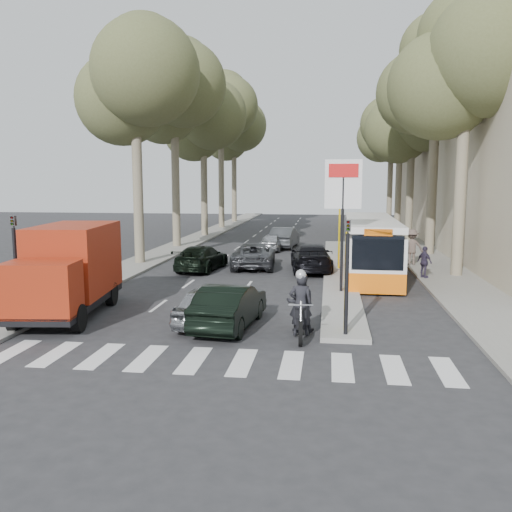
{
  "coord_description": "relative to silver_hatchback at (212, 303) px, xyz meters",
  "views": [
    {
      "loc": [
        2.68,
        -17.53,
        4.73
      ],
      "look_at": [
        -0.32,
        4.81,
        1.6
      ],
      "focal_mm": 38.0,
      "sensor_mm": 36.0,
      "label": 1
    }
  ],
  "objects": [
    {
      "name": "queue_car_d",
      "position": [
        0.68,
        21.14,
        0.04
      ],
      "size": [
        1.96,
        4.58,
        1.47
      ],
      "primitive_type": "imported",
      "rotation": [
        0.0,
        0.0,
        3.05
      ],
      "color": "#494C51",
      "rests_on": "ground"
    },
    {
      "name": "tree_r_b",
      "position": [
        10.33,
        18.38,
        10.73
      ],
      "size": [
        7.4,
        7.2,
        15.27
      ],
      "color": "#6B604C",
      "rests_on": "ground"
    },
    {
      "name": "tree_l_a",
      "position": [
        -6.77,
        12.38,
        9.69
      ],
      "size": [
        7.4,
        7.2,
        14.1
      ],
      "color": "#6B604C",
      "rests_on": "ground"
    },
    {
      "name": "queue_car_b",
      "position": [
        2.9,
        11.13,
        0.04
      ],
      "size": [
        2.53,
        5.19,
        1.46
      ],
      "primitive_type": "imported",
      "rotation": [
        0.0,
        0.0,
        3.24
      ],
      "color": "black",
      "rests_on": "ground"
    },
    {
      "name": "building_far",
      "position": [
        16.6,
        34.26,
        7.31
      ],
      "size": [
        11.0,
        20.0,
        16.0
      ],
      "primitive_type": "cube",
      "color": "#B7A88E",
      "rests_on": "ground"
    },
    {
      "name": "tree_r_e",
      "position": [
        10.33,
        42.38,
        9.69
      ],
      "size": [
        7.4,
        7.2,
        14.1
      ],
      "color": "#6B604C",
      "rests_on": "ground"
    },
    {
      "name": "tree_r_d",
      "position": [
        10.23,
        34.38,
        10.38
      ],
      "size": [
        7.4,
        7.2,
        14.88
      ],
      "color": "#6B604C",
      "rests_on": "ground"
    },
    {
      "name": "queue_car_c",
      "position": [
        0.0,
        19.33,
        -0.09
      ],
      "size": [
        1.66,
        3.61,
        1.2
      ],
      "primitive_type": "imported",
      "rotation": [
        0.0,
        0.0,
        3.07
      ],
      "color": "#A7AAAF",
      "rests_on": "ground"
    },
    {
      "name": "queue_car_e",
      "position": [
        -2.9,
        10.63,
        -0.02
      ],
      "size": [
        2.35,
        4.76,
        1.33
      ],
      "primitive_type": "imported",
      "rotation": [
        0.0,
        0.0,
        3.03
      ],
      "color": "black",
      "rests_on": "ground"
    },
    {
      "name": "motorcycle",
      "position": [
        2.97,
        -0.97,
        0.26
      ],
      "size": [
        0.91,
        2.46,
        2.09
      ],
      "rotation": [
        0.0,
        0.0,
        0.06
      ],
      "color": "black",
      "rests_on": "ground"
    },
    {
      "name": "tree_l_b",
      "position": [
        -6.87,
        20.38,
        10.38
      ],
      "size": [
        7.4,
        7.2,
        14.88
      ],
      "color": "#6B604C",
      "rests_on": "ground"
    },
    {
      "name": "billboard",
      "position": [
        4.35,
        5.26,
        3.01
      ],
      "size": [
        1.5,
        12.1,
        5.6
      ],
      "color": "yellow",
      "rests_on": "ground"
    },
    {
      "name": "traffic_light_island",
      "position": [
        4.35,
        -1.24,
        1.8
      ],
      "size": [
        0.16,
        0.41,
        3.6
      ],
      "color": "black",
      "rests_on": "ground"
    },
    {
      "name": "median_left",
      "position": [
        -6.9,
        28.26,
        -0.63
      ],
      "size": [
        2.4,
        64.0,
        0.12
      ],
      "primitive_type": "cube",
      "color": "gray",
      "rests_on": "ground"
    },
    {
      "name": "pedestrian_near",
      "position": [
        8.38,
        9.2,
        0.19
      ],
      "size": [
        0.87,
        0.98,
        1.52
      ],
      "primitive_type": "imported",
      "rotation": [
        0.0,
        0.0,
        2.18
      ],
      "color": "#372F46",
      "rests_on": "sidewalk_right"
    },
    {
      "name": "city_bus",
      "position": [
        5.9,
        10.54,
        0.83
      ],
      "size": [
        2.59,
        10.98,
        2.88
      ],
      "rotation": [
        0.0,
        0.0,
        -0.02
      ],
      "color": "orange",
      "rests_on": "ground"
    },
    {
      "name": "tree_l_c",
      "position": [
        -6.67,
        28.38,
        9.35
      ],
      "size": [
        7.4,
        7.2,
        13.71
      ],
      "color": "#6B604C",
      "rests_on": "ground"
    },
    {
      "name": "red_truck",
      "position": [
        -5.22,
        0.48,
        0.99
      ],
      "size": [
        2.92,
        6.17,
        3.17
      ],
      "rotation": [
        0.0,
        0.0,
        0.12
      ],
      "color": "black",
      "rests_on": "ground"
    },
    {
      "name": "dark_hatchback",
      "position": [
        0.65,
        -0.34,
        0.02
      ],
      "size": [
        1.94,
        4.45,
        1.42
      ],
      "primitive_type": "imported",
      "rotation": [
        0.0,
        0.0,
        3.04
      ],
      "color": "black",
      "rests_on": "ground"
    },
    {
      "name": "tree_r_c",
      "position": [
        10.13,
        26.38,
        9.0
      ],
      "size": [
        7.4,
        7.2,
        13.32
      ],
      "color": "#6B604C",
      "rests_on": "ground"
    },
    {
      "name": "tree_l_e",
      "position": [
        -6.87,
        44.38,
        10.04
      ],
      "size": [
        7.4,
        7.2,
        14.49
      ],
      "color": "#6B604C",
      "rests_on": "ground"
    },
    {
      "name": "traffic_light_left",
      "position": [
        -6.5,
        -0.74,
        1.8
      ],
      "size": [
        0.16,
        0.41,
        3.6
      ],
      "color": "black",
      "rests_on": "ground"
    },
    {
      "name": "tree_l_d",
      "position": [
        -6.77,
        36.38,
        11.07
      ],
      "size": [
        7.4,
        7.2,
        15.66
      ],
      "color": "#6B604C",
      "rests_on": "ground"
    },
    {
      "name": "sidewalk_right",
      "position": [
        9.7,
        25.26,
        -0.63
      ],
      "size": [
        3.2,
        70.0,
        0.12
      ],
      "primitive_type": "cube",
      "color": "gray",
      "rests_on": "ground"
    },
    {
      "name": "pedestrian_far",
      "position": [
        8.39,
        13.39,
        0.42
      ],
      "size": [
        1.29,
        0.61,
        1.97
      ],
      "primitive_type": "imported",
      "rotation": [
        0.0,
        0.0,
        3.17
      ],
      "color": "brown",
      "rests_on": "sidewalk_right"
    },
    {
      "name": "traffic_island",
      "position": [
        4.35,
        11.26,
        -0.61
      ],
      "size": [
        1.5,
        26.0,
        0.16
      ],
      "primitive_type": "cube",
      "color": "gray",
      "rests_on": "ground"
    },
    {
      "name": "tree_r_a",
      "position": [
        10.23,
        10.38,
        9.69
      ],
      "size": [
        7.4,
        7.2,
        14.1
      ],
      "color": "#6B604C",
      "rests_on": "ground"
    },
    {
      "name": "ground",
      "position": [
        1.1,
        0.26,
        -0.69
      ],
      "size": [
        120.0,
        120.0,
        0.0
      ],
      "primitive_type": "plane",
      "color": "#28282B",
      "rests_on": "ground"
    },
    {
      "name": "queue_car_a",
      "position": [
        -0.27,
        11.99,
        -0.01
      ],
      "size": [
        2.63,
        5.06,
        1.36
      ],
      "primitive_type": "imported",
      "rotation": [
        0.0,
        0.0,
        3.22
      ],
      "color": "#48494F",
      "rests_on": "ground"
    },
    {
      "name": "silver_hatchback",
      "position": [
        0.0,
        0.0,
        0.0
      ],
      "size": [
        2.15,
        4.23,
        1.38
      ],
      "primitive_type": "imported",
      "rotation": [
        0.0,
        0.0,
        3.01
      ],
      "color": "#9B9EA3",
      "rests_on": "ground"
    }
  ]
}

